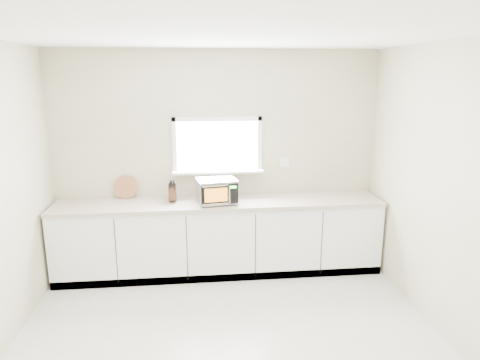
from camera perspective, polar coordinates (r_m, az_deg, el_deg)
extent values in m
plane|color=beige|center=(4.04, -1.00, -22.55)|extent=(4.00, 4.00, 0.00)
cube|color=beige|center=(5.35, -3.01, 2.55)|extent=(4.00, 0.02, 2.70)
cube|color=white|center=(5.30, -3.03, 4.64)|extent=(1.00, 0.02, 0.60)
cube|color=white|center=(5.30, -2.95, 1.11)|extent=(1.12, 0.16, 0.03)
cube|color=white|center=(5.24, -3.07, 8.13)|extent=(1.10, 0.04, 0.05)
cube|color=white|center=(5.35, -2.98, 1.18)|extent=(1.10, 0.04, 0.05)
cube|color=white|center=(5.28, -8.73, 4.47)|extent=(0.05, 0.04, 0.70)
cube|color=white|center=(5.34, 2.63, 4.72)|extent=(0.05, 0.04, 0.70)
cube|color=white|center=(5.46, 5.95, 2.40)|extent=(0.12, 0.01, 0.12)
cube|color=white|center=(5.32, -2.70, -7.74)|extent=(3.92, 0.60, 0.88)
cube|color=#B5A495|center=(5.16, -2.75, -3.03)|extent=(3.92, 0.64, 0.04)
cylinder|color=black|center=(4.92, -4.93, -3.57)|extent=(0.02, 0.02, 0.01)
cylinder|color=black|center=(5.18, -5.48, -2.70)|extent=(0.02, 0.02, 0.01)
cylinder|color=black|center=(5.00, -0.68, -3.24)|extent=(0.02, 0.02, 0.01)
cylinder|color=black|center=(5.25, -1.42, -2.41)|extent=(0.02, 0.02, 0.01)
cube|color=#A7AAAF|center=(5.05, -3.14, -1.43)|extent=(0.50, 0.41, 0.27)
cube|color=black|center=(4.88, -2.70, -1.96)|extent=(0.43, 0.08, 0.24)
cube|color=orange|center=(4.86, -3.20, -2.02)|extent=(0.26, 0.05, 0.16)
cylinder|color=silver|center=(4.88, -1.40, -1.95)|extent=(0.02, 0.02, 0.21)
cube|color=black|center=(4.91, -0.95, -1.85)|extent=(0.11, 0.02, 0.23)
cube|color=#19FF33|center=(4.88, -0.94, -0.95)|extent=(0.08, 0.02, 0.03)
cube|color=silver|center=(5.01, -3.16, 0.09)|extent=(0.50, 0.41, 0.01)
cube|color=#462219|center=(5.16, -8.99, -1.60)|extent=(0.09, 0.19, 0.23)
cube|color=black|center=(5.10, -9.35, -0.73)|extent=(0.01, 0.04, 0.08)
cube|color=black|center=(5.09, -9.05, -0.62)|extent=(0.01, 0.04, 0.08)
cube|color=black|center=(5.10, -8.74, -0.81)|extent=(0.01, 0.04, 0.08)
cube|color=black|center=(5.09, -9.21, -0.43)|extent=(0.01, 0.04, 0.08)
cube|color=black|center=(5.09, -8.85, -0.42)|extent=(0.01, 0.04, 0.08)
cylinder|color=#A76741|center=(5.41, -15.01, -0.93)|extent=(0.28, 0.07, 0.28)
cylinder|color=#A7AAAF|center=(5.13, -1.13, -1.87)|extent=(0.12, 0.12, 0.17)
cylinder|color=black|center=(5.10, -1.14, -0.71)|extent=(0.12, 0.12, 0.04)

